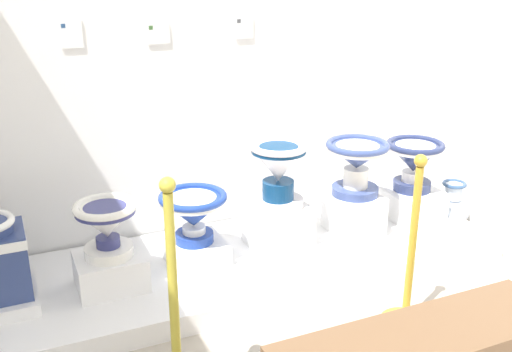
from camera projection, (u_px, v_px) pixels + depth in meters
The scene contains 18 objects.
wall_back at pixel (202, 6), 3.61m from camera, with size 3.83×0.06×3.06m, color white.
display_platform at pixel (239, 264), 3.65m from camera, with size 3.21×1.00×0.12m, color white.
plinth_block_slender_white at pixel (111, 271), 3.25m from camera, with size 0.36×0.30×0.19m, color white.
antique_toilet_slender_white at pixel (106, 222), 3.15m from camera, with size 0.33×0.33×0.30m.
plinth_block_rightmost at pixel (195, 250), 3.56m from camera, with size 0.34×0.35×0.12m, color white.
antique_toilet_rightmost at pixel (193, 210), 3.47m from camera, with size 0.39×0.39×0.30m.
plinth_block_central_ornate at pixel (278, 225), 3.73m from camera, with size 0.37×0.30×0.25m, color white.
antique_toilet_central_ornate at pixel (278, 168), 3.60m from camera, with size 0.35×0.35×0.40m.
plinth_block_leftmost at pixel (354, 213), 3.89m from camera, with size 0.29×0.34×0.26m, color white.
antique_toilet_leftmost at pixel (357, 159), 3.77m from camera, with size 0.39×0.39×0.35m.
plinth_block_squat_floral at pixel (410, 202), 4.16m from camera, with size 0.37×0.36×0.19m, color white.
antique_toilet_squat_floral at pixel (414, 158), 4.05m from camera, with size 0.39×0.39×0.34m.
info_placard_second at pixel (71, 34), 3.33m from camera, with size 0.12×0.01×0.15m.
info_placard_third at pixel (158, 33), 3.52m from camera, with size 0.13×0.01×0.12m.
info_placard_fourth at pixel (244, 27), 3.72m from camera, with size 0.12×0.01×0.13m.
decorative_vase_corner at pixel (452, 208), 4.24m from camera, with size 0.25×0.25×0.34m.
stanchion_post_near_left at pixel (176, 348), 2.48m from camera, with size 0.27×0.27×1.05m.
stanchion_post_near_right at pixel (409, 279), 3.07m from camera, with size 0.26×0.26×0.94m.
Camera 1 is at (0.60, -0.33, 1.83)m, focal length 42.38 mm.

